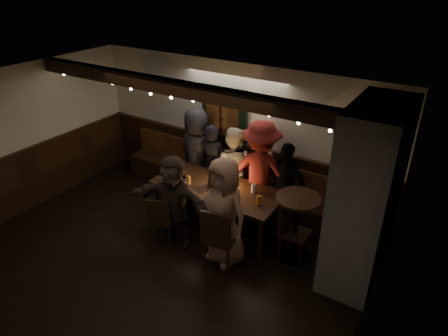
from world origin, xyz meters
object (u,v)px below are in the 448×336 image
Objects in this scene: chair_near_left at (160,217)px; person_d at (260,172)px; chair_end at (290,227)px; person_c at (233,168)px; chair_near_right at (218,235)px; high_top at (296,220)px; person_e at (286,185)px; person_a at (197,154)px; person_f at (174,201)px; dining_table at (217,190)px; person_g at (224,212)px; person_b at (212,164)px.

person_d reaches higher than chair_near_left.
chair_end is 1.68m from person_c.
high_top reaches higher than chair_near_right.
chair_end is (1.88, 0.82, 0.04)m from chair_near_left.
chair_end is 0.60× the size of person_e.
chair_near_right is at bearing 143.88° from person_a.
chair_end is 1.84m from person_f.
chair_near_left is at bearing 114.38° from person_a.
person_c reaches higher than high_top.
person_d is at bearing 51.04° from person_f.
person_e is (-0.51, 0.71, 0.09)m from high_top.
dining_table is 1.43m from high_top.
high_top is at bearing 22.96° from chair_near_left.
chair_end is 1.07m from person_g.
chair_near_left is 1.65m from person_c.
chair_near_left is at bearing 179.57° from chair_near_right.
chair_near_left is at bearing -157.04° from high_top.
dining_table is 0.81m from person_d.
person_f is (-1.79, -0.68, 0.09)m from high_top.
person_d reaches higher than person_a.
chair_near_right reaches higher than dining_table.
person_f is at bearing -159.11° from high_top.
chair_end is 0.87m from person_e.
person_b is 1.01× the size of person_f.
chair_near_right is 1.20m from high_top.
chair_near_right is 0.66× the size of person_b.
high_top is 1.91m from person_f.
chair_near_right is 1.60m from person_e.
person_d reaches higher than chair_near_right.
chair_near_left is 0.54× the size of person_b.
person_a is 0.39m from person_b.
person_b is (-0.02, 1.52, 0.30)m from chair_near_left.
person_f is (0.57, -1.43, -0.11)m from person_a.
chair_near_right is 0.58× the size of person_a.
person_d reaches higher than person_g.
chair_near_right is 0.66× the size of person_f.
person_c is (0.79, -0.00, -0.09)m from person_a.
chair_end is at bearing 140.22° from person_c.
person_b is at bearing 159.88° from chair_end.
high_top is 0.68× the size of person_c.
person_c is at bearing 114.26° from chair_near_right.
person_e reaches higher than dining_table.
person_d is at bearing 145.86° from high_top.
person_b reaches higher than chair_end.
chair_end is at bearing 147.74° from person_b.
person_e is (1.85, -0.03, -0.12)m from person_a.
chair_end is at bearing 172.01° from person_a.
person_e is at bearing 120.37° from chair_end.
person_a is 2.02m from person_g.
dining_table is 1.18m from person_a.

